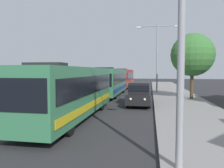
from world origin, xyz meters
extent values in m
cube|color=#33724C|center=(-1.30, 13.02, 1.70)|extent=(2.50, 10.60, 2.70)
cube|color=black|center=(-0.03, 13.02, 2.05)|extent=(0.04, 9.75, 1.00)
cube|color=black|center=(-2.57, 13.02, 2.05)|extent=(0.04, 9.75, 1.00)
cube|color=black|center=(-1.30, 7.70, 2.00)|extent=(2.30, 0.04, 1.20)
cube|color=gold|center=(-0.02, 13.02, 0.90)|extent=(0.03, 10.07, 0.36)
cube|color=black|center=(-1.30, 9.84, 3.13)|extent=(1.75, 0.90, 0.16)
cylinder|color=black|center=(-0.20, 9.74, 0.50)|extent=(0.28, 1.00, 1.00)
cylinder|color=black|center=(-2.40, 9.74, 0.50)|extent=(0.28, 1.00, 1.00)
cylinder|color=black|center=(-0.20, 15.94, 0.50)|extent=(0.28, 1.00, 1.00)
cylinder|color=black|center=(-2.40, 15.94, 0.50)|extent=(0.28, 1.00, 1.00)
cube|color=#33724C|center=(-1.30, 25.55, 1.70)|extent=(2.50, 11.07, 2.70)
cube|color=black|center=(-0.03, 25.55, 2.05)|extent=(0.04, 10.18, 1.00)
cube|color=black|center=(-2.57, 25.55, 2.05)|extent=(0.04, 10.18, 1.00)
cube|color=black|center=(-1.30, 20.00, 2.00)|extent=(2.30, 0.04, 1.20)
cube|color=navy|center=(-0.02, 25.55, 0.90)|extent=(0.03, 10.52, 0.36)
cube|color=black|center=(-1.30, 22.23, 3.13)|extent=(1.75, 0.90, 0.16)
cylinder|color=black|center=(-0.20, 22.12, 0.50)|extent=(0.28, 1.00, 1.00)
cylinder|color=black|center=(-2.40, 22.12, 0.50)|extent=(0.28, 1.00, 1.00)
cylinder|color=black|center=(-0.20, 28.60, 0.50)|extent=(0.28, 1.00, 1.00)
cylinder|color=black|center=(-2.40, 28.60, 0.50)|extent=(0.28, 1.00, 1.00)
cube|color=maroon|center=(-1.30, 37.70, 1.70)|extent=(2.50, 11.27, 2.70)
cube|color=black|center=(-0.03, 37.70, 2.05)|extent=(0.04, 10.37, 1.00)
cube|color=black|center=(-2.57, 37.70, 2.05)|extent=(0.04, 10.37, 1.00)
cube|color=black|center=(-1.30, 32.04, 2.00)|extent=(2.30, 0.04, 1.20)
cube|color=orange|center=(-0.02, 37.70, 0.90)|extent=(0.03, 10.71, 0.36)
cube|color=black|center=(-1.30, 34.32, 3.13)|extent=(1.75, 0.90, 0.16)
cylinder|color=black|center=(-0.20, 34.21, 0.50)|extent=(0.28, 1.00, 1.00)
cylinder|color=black|center=(-2.40, 34.21, 0.50)|extent=(0.28, 1.00, 1.00)
cylinder|color=black|center=(-0.20, 40.80, 0.50)|extent=(0.28, 1.00, 1.00)
cylinder|color=black|center=(-2.40, 40.80, 0.50)|extent=(0.28, 1.00, 1.00)
cube|color=black|center=(2.40, 18.80, 0.70)|extent=(1.84, 4.86, 0.80)
cube|color=black|center=(2.40, 18.95, 1.50)|extent=(1.62, 2.82, 0.80)
cube|color=black|center=(2.40, 18.95, 1.50)|extent=(1.66, 2.91, 0.44)
sphere|color=#F9EFCC|center=(1.89, 16.35, 0.80)|extent=(0.18, 0.18, 0.18)
sphere|color=#F9EFCC|center=(2.91, 16.35, 0.80)|extent=(0.18, 0.18, 0.18)
cylinder|color=black|center=(1.58, 17.30, 0.35)|extent=(0.22, 0.70, 0.70)
cylinder|color=black|center=(3.22, 17.30, 0.35)|extent=(0.22, 0.70, 0.70)
cylinder|color=black|center=(1.58, 20.31, 0.35)|extent=(0.22, 0.70, 0.70)
cylinder|color=black|center=(3.22, 20.31, 0.35)|extent=(0.22, 0.70, 0.70)
cube|color=maroon|center=(-4.60, 39.30, 1.45)|extent=(2.30, 1.80, 2.20)
cube|color=gold|center=(-4.60, 43.38, 1.80)|extent=(2.35, 6.36, 2.70)
cube|color=black|center=(-4.60, 38.38, 1.75)|extent=(2.07, 0.04, 0.90)
cylinder|color=black|center=(-5.63, 39.30, 0.45)|extent=(0.26, 0.90, 0.90)
cylinder|color=black|center=(-3.57, 39.30, 0.45)|extent=(0.26, 0.90, 0.90)
cylinder|color=black|center=(-5.63, 44.72, 0.45)|extent=(0.26, 0.90, 0.90)
cylinder|color=black|center=(-3.57, 44.72, 0.45)|extent=(0.26, 0.90, 0.90)
cylinder|color=gray|center=(4.10, 7.00, 4.13)|extent=(0.20, 0.20, 7.97)
cylinder|color=gray|center=(4.10, 28.45, 4.37)|extent=(0.20, 0.20, 8.45)
cylinder|color=gray|center=(2.94, 28.45, 8.40)|extent=(2.32, 0.10, 0.10)
cube|color=silver|center=(1.78, 28.45, 8.32)|extent=(0.56, 0.28, 0.16)
cylinder|color=gray|center=(5.26, 28.45, 8.40)|extent=(2.32, 0.10, 0.10)
cube|color=silver|center=(6.42, 28.45, 8.32)|extent=(0.56, 0.28, 0.16)
cylinder|color=#4C3823|center=(7.29, 22.92, 1.45)|extent=(0.32, 0.32, 2.59)
sphere|color=#387033|center=(7.29, 22.92, 4.40)|extent=(4.15, 4.15, 4.15)
camera|label=1|loc=(3.30, 1.00, 2.85)|focal=34.28mm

